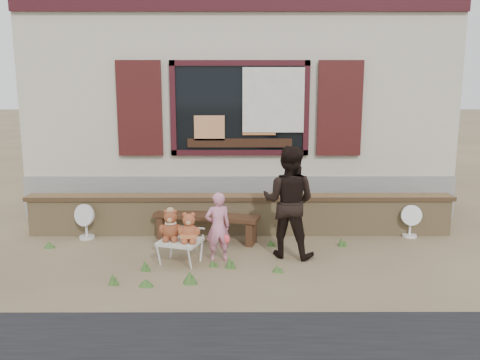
{
  "coord_description": "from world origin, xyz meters",
  "views": [
    {
      "loc": [
        -0.03,
        -7.25,
        2.53
      ],
      "look_at": [
        0.0,
        0.6,
        1.0
      ],
      "focal_mm": 38.0,
      "sensor_mm": 36.0,
      "label": 1
    }
  ],
  "objects_px": {
    "teddy_bear_left": "(171,224)",
    "child": "(218,227)",
    "teddy_bear_right": "(189,227)",
    "bench": "(206,221)",
    "adult": "(289,202)",
    "folding_chair": "(180,242)"
  },
  "relations": [
    {
      "from": "bench",
      "to": "adult",
      "type": "bearing_deg",
      "value": -14.93
    },
    {
      "from": "child",
      "to": "teddy_bear_right",
      "type": "bearing_deg",
      "value": 4.0
    },
    {
      "from": "folding_chair",
      "to": "adult",
      "type": "height_order",
      "value": "adult"
    },
    {
      "from": "folding_chair",
      "to": "child",
      "type": "bearing_deg",
      "value": 28.19
    },
    {
      "from": "teddy_bear_left",
      "to": "child",
      "type": "distance_m",
      "value": 0.66
    },
    {
      "from": "bench",
      "to": "folding_chair",
      "type": "bearing_deg",
      "value": -90.96
    },
    {
      "from": "child",
      "to": "teddy_bear_left",
      "type": "bearing_deg",
      "value": -10.87
    },
    {
      "from": "bench",
      "to": "teddy_bear_left",
      "type": "bearing_deg",
      "value": -98.35
    },
    {
      "from": "bench",
      "to": "adult",
      "type": "xyz_separation_m",
      "value": [
        1.25,
        -0.72,
        0.5
      ]
    },
    {
      "from": "folding_chair",
      "to": "adult",
      "type": "xyz_separation_m",
      "value": [
        1.55,
        0.32,
        0.51
      ]
    },
    {
      "from": "bench",
      "to": "adult",
      "type": "distance_m",
      "value": 1.52
    },
    {
      "from": "teddy_bear_right",
      "to": "adult",
      "type": "distance_m",
      "value": 1.48
    },
    {
      "from": "adult",
      "to": "teddy_bear_right",
      "type": "bearing_deg",
      "value": 34.62
    },
    {
      "from": "teddy_bear_right",
      "to": "child",
      "type": "bearing_deg",
      "value": 37.32
    },
    {
      "from": "bench",
      "to": "teddy_bear_left",
      "type": "distance_m",
      "value": 1.11
    },
    {
      "from": "folding_chair",
      "to": "adult",
      "type": "distance_m",
      "value": 1.66
    },
    {
      "from": "bench",
      "to": "child",
      "type": "relative_size",
      "value": 1.72
    },
    {
      "from": "teddy_bear_left",
      "to": "adult",
      "type": "distance_m",
      "value": 1.72
    },
    {
      "from": "bench",
      "to": "folding_chair",
      "type": "relative_size",
      "value": 2.57
    },
    {
      "from": "teddy_bear_left",
      "to": "child",
      "type": "height_order",
      "value": "child"
    },
    {
      "from": "teddy_bear_left",
      "to": "bench",
      "type": "bearing_deg",
      "value": 84.71
    },
    {
      "from": "teddy_bear_right",
      "to": "child",
      "type": "xyz_separation_m",
      "value": [
        0.39,
        0.14,
        -0.05
      ]
    }
  ]
}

